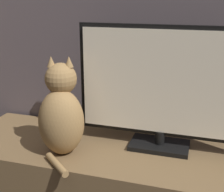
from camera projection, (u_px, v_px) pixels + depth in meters
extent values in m
cube|color=black|center=(159.00, 145.00, 1.41)|extent=(0.26, 0.16, 0.02)
cylinder|color=black|center=(160.00, 137.00, 1.40)|extent=(0.04, 0.04, 0.06)
cube|color=black|center=(163.00, 82.00, 1.33)|extent=(0.74, 0.02, 0.48)
cube|color=silver|center=(162.00, 83.00, 1.31)|extent=(0.71, 0.01, 0.45)
ellipsoid|color=#997547|center=(61.00, 122.00, 1.32)|extent=(0.23, 0.22, 0.29)
ellipsoid|color=black|center=(64.00, 120.00, 1.38)|extent=(0.12, 0.08, 0.16)
sphere|color=#997547|center=(61.00, 79.00, 1.30)|extent=(0.16, 0.16, 0.13)
cone|color=#997547|center=(51.00, 61.00, 1.27)|extent=(0.04, 0.04, 0.04)
cone|color=#997547|center=(69.00, 62.00, 1.27)|extent=(0.04, 0.04, 0.04)
cylinder|color=#997547|center=(57.00, 164.00, 1.24)|extent=(0.15, 0.13, 0.03)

